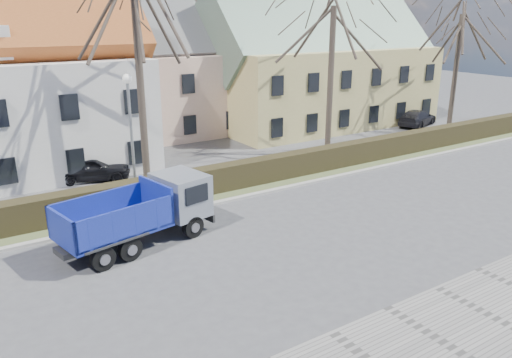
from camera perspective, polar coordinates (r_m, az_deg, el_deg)
ground at (r=20.00m, az=2.05°, el=-6.79°), size 120.00×120.00×0.00m
sidewalk_near at (r=14.79m, az=22.13°, el=-17.94°), size 80.00×5.00×0.08m
curb_far at (r=23.60m, az=-4.32°, el=-2.68°), size 80.00×0.30×0.12m
grass_strip at (r=24.94m, az=-6.08°, el=-1.59°), size 80.00×3.00×0.10m
hedge at (r=24.57m, az=-5.91°, el=-0.41°), size 60.00×0.90×1.30m
building_pink at (r=37.98m, az=-10.40°, el=11.16°), size 10.80×8.80×8.00m
building_yellow at (r=41.58m, az=7.06°, el=12.25°), size 18.80×10.80×8.50m
tree_1 at (r=24.91m, az=-13.24°, el=12.84°), size 9.20×9.20×12.65m
tree_2 at (r=31.15m, az=8.58°, el=12.56°), size 8.00×8.00×11.00m
tree_3 at (r=40.06m, az=21.95°, el=12.29°), size 7.60×7.60×10.45m
dump_truck at (r=19.43m, az=-13.98°, el=-4.12°), size 6.55×3.50×2.48m
streetlight at (r=23.66m, az=-14.00°, el=4.43°), size 0.47×0.47×6.07m
cart_frame at (r=21.28m, az=-13.24°, el=-4.82°), size 0.75×0.59×0.60m
parked_car_a at (r=28.07m, az=-18.30°, el=1.18°), size 4.29×2.74×1.36m
parked_car_b at (r=42.33m, az=17.94°, el=6.67°), size 4.79×3.11×1.29m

